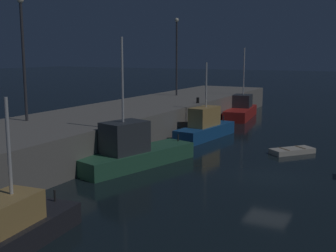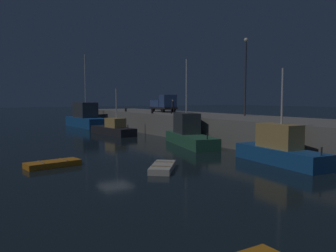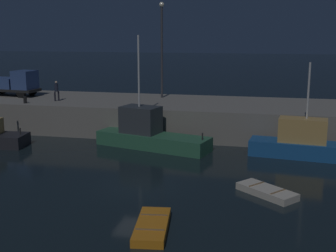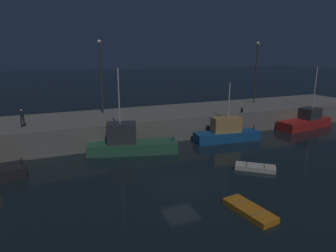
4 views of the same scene
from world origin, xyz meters
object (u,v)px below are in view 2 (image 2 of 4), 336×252
at_px(fishing_boat_blue, 189,134).
at_px(fishing_boat_orange, 280,149).
at_px(fishing_trawler_green, 86,118).
at_px(bollard_central, 152,111).
at_px(dinghy_orange_near, 163,167).
at_px(utility_truck, 164,104).
at_px(fishing_trawler_red, 113,129).
at_px(bollard_west, 126,110).
at_px(lamp_post_west, 245,71).
at_px(dinghy_red_small, 53,164).
at_px(dockworker, 173,106).

relative_size(fishing_boat_blue, fishing_boat_orange, 1.20).
bearing_deg(fishing_boat_orange, fishing_trawler_green, -178.55).
bearing_deg(fishing_boat_orange, bollard_central, 172.88).
relative_size(dinghy_orange_near, utility_truck, 0.59).
distance_m(fishing_trawler_red, fishing_boat_blue, 12.87).
distance_m(fishing_trawler_red, dinghy_orange_near, 22.03).
bearing_deg(utility_truck, fishing_boat_blue, -22.97).
xyz_separation_m(fishing_trawler_red, bollard_west, (-6.36, 4.70, 2.06)).
bearing_deg(fishing_boat_orange, lamp_post_west, 144.41).
relative_size(fishing_trawler_red, lamp_post_west, 0.94).
xyz_separation_m(dinghy_red_small, bollard_west, (-22.79, 16.01, 2.58)).
xyz_separation_m(dinghy_orange_near, bollard_west, (-27.58, 10.60, 2.57)).
relative_size(fishing_trawler_green, bollard_central, 19.29).
xyz_separation_m(lamp_post_west, dockworker, (-8.39, -3.94, -3.89)).
bearing_deg(bollard_west, fishing_boat_orange, -5.25).
bearing_deg(fishing_boat_blue, bollard_west, 172.75).
relative_size(fishing_boat_blue, fishing_trawler_green, 0.80).
bearing_deg(fishing_trawler_red, fishing_boat_blue, 10.22).
bearing_deg(utility_truck, lamp_post_west, 7.89).
height_order(fishing_boat_blue, bollard_central, fishing_boat_blue).
height_order(fishing_boat_orange, lamp_post_west, lamp_post_west).
distance_m(fishing_trawler_red, dockworker, 7.82).
height_order(fishing_trawler_red, bollard_central, fishing_trawler_red).
distance_m(fishing_boat_blue, dinghy_orange_near, 11.87).
bearing_deg(fishing_trawler_green, dinghy_orange_near, -11.43).
height_order(fishing_boat_blue, utility_truck, fishing_boat_blue).
xyz_separation_m(dinghy_orange_near, dinghy_red_small, (-4.79, -5.40, -0.00)).
relative_size(dinghy_red_small, dockworker, 2.08).
height_order(fishing_trawler_green, utility_truck, fishing_trawler_green).
distance_m(fishing_boat_blue, fishing_boat_orange, 10.92).
distance_m(dinghy_orange_near, dockworker, 21.99).
xyz_separation_m(lamp_post_west, bollard_central, (-10.40, -5.70, -4.58)).
height_order(fishing_trawler_green, bollard_central, fishing_trawler_green).
bearing_deg(fishing_boat_blue, dockworker, 155.73).
xyz_separation_m(fishing_boat_orange, bollard_west, (-29.94, 2.75, 1.78)).
distance_m(fishing_boat_blue, dockworker, 10.52).
bearing_deg(dockworker, bollard_central, -138.87).
height_order(bollard_west, bollard_central, bollard_central).
distance_m(fishing_boat_blue, utility_truck, 16.20).
relative_size(lamp_post_west, utility_truck, 1.51).
height_order(fishing_boat_blue, dinghy_orange_near, fishing_boat_blue).
height_order(utility_truck, bollard_west, utility_truck).
height_order(fishing_trawler_red, fishing_boat_orange, fishing_boat_orange).
xyz_separation_m(dinghy_orange_near, utility_truck, (-23.27, 14.42, 3.50)).
height_order(utility_truck, dockworker, utility_truck).
xyz_separation_m(fishing_trawler_red, fishing_boat_blue, (12.66, 2.28, 0.33)).
relative_size(fishing_boat_blue, lamp_post_west, 1.06).
bearing_deg(dinghy_red_small, dockworker, 126.33).
height_order(fishing_boat_orange, dinghy_red_small, fishing_boat_orange).
xyz_separation_m(fishing_boat_orange, lamp_post_west, (-11.84, 8.47, 6.42)).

